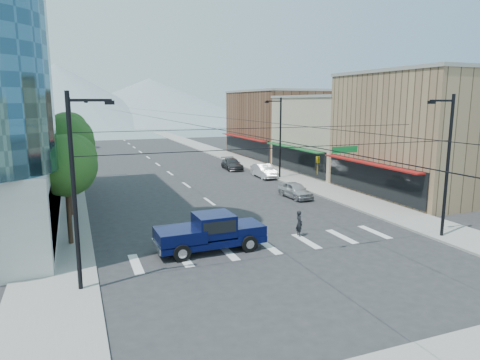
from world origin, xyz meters
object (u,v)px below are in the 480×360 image
Objects in this scene: pickup_truck at (210,232)px; pedestrian at (299,223)px; parked_car_near at (295,190)px; parked_car_far at (232,164)px; parked_car_mid at (264,171)px.

pickup_truck reaches higher than pedestrian.
parked_car_near is at bearing -21.93° from pedestrian.
parked_car_near is 17.49m from parked_car_far.
parked_car_near is (11.31, 10.45, -0.42)m from pickup_truck.
parked_car_far is (11.69, 27.94, -0.42)m from pickup_truck.
parked_car_mid reaches higher than parked_car_near.
pedestrian is 0.41× the size of parked_car_near.
parked_car_far is (0.38, 17.49, -0.00)m from parked_car_near.
parked_car_far is (-1.37, 6.87, -0.07)m from parked_car_mid.
parked_car_mid is at bearing 56.94° from pickup_truck.
parked_car_mid is 0.97× the size of parked_car_far.
pickup_truck is at bearing -108.36° from parked_car_far.
pickup_truck reaches higher than parked_car_far.
pedestrian reaches higher than parked_car_mid.
parked_car_far is at bearing 85.89° from parked_car_near.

